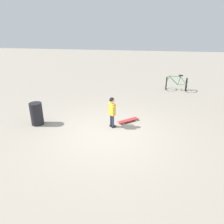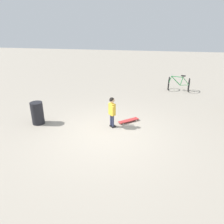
{
  "view_description": "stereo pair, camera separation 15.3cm",
  "coord_description": "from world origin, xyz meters",
  "px_view_note": "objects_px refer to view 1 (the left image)",
  "views": [
    {
      "loc": [
        -1.22,
        5.63,
        3.17
      ],
      "look_at": [
        -0.09,
        -0.58,
        0.55
      ],
      "focal_mm": 33.02,
      "sensor_mm": 36.0,
      "label": 1
    },
    {
      "loc": [
        -1.37,
        5.6,
        3.17
      ],
      "look_at": [
        -0.09,
        -0.58,
        0.55
      ],
      "focal_mm": 33.02,
      "sensor_mm": 36.0,
      "label": 2
    }
  ],
  "objects_px": {
    "child_person": "(112,109)",
    "skateboard": "(128,120)",
    "trash_bin": "(37,114)",
    "bicycle_mid": "(176,83)"
  },
  "relations": [
    {
      "from": "child_person",
      "to": "trash_bin",
      "type": "relative_size",
      "value": 1.35
    },
    {
      "from": "skateboard",
      "to": "bicycle_mid",
      "type": "distance_m",
      "value": 4.91
    },
    {
      "from": "skateboard",
      "to": "trash_bin",
      "type": "xyz_separation_m",
      "value": [
        3.11,
        0.75,
        0.33
      ]
    },
    {
      "from": "skateboard",
      "to": "bicycle_mid",
      "type": "relative_size",
      "value": 0.63
    },
    {
      "from": "skateboard",
      "to": "trash_bin",
      "type": "distance_m",
      "value": 3.21
    },
    {
      "from": "child_person",
      "to": "skateboard",
      "type": "relative_size",
      "value": 1.48
    },
    {
      "from": "child_person",
      "to": "skateboard",
      "type": "height_order",
      "value": "child_person"
    },
    {
      "from": "bicycle_mid",
      "to": "trash_bin",
      "type": "distance_m",
      "value": 7.33
    },
    {
      "from": "bicycle_mid",
      "to": "skateboard",
      "type": "bearing_deg",
      "value": 64.92
    },
    {
      "from": "child_person",
      "to": "trash_bin",
      "type": "bearing_deg",
      "value": 5.6
    }
  ]
}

